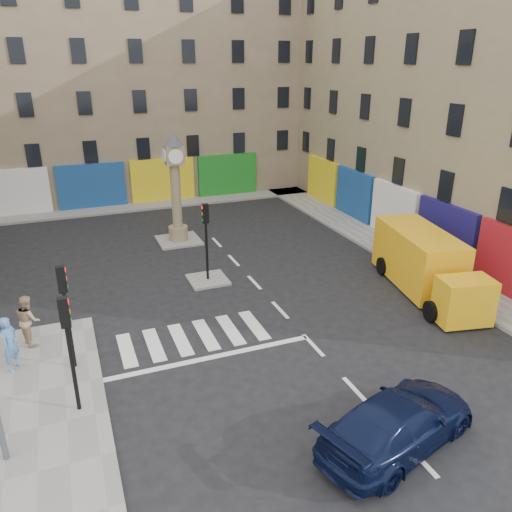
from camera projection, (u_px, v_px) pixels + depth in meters
ground at (326, 359)px, 17.67m from camera, size 120.00×120.00×0.00m
sidewalk_right at (374, 239)px, 29.26m from camera, size 2.60×30.00×0.15m
sidewalk_far at (124, 207)px, 35.47m from camera, size 32.00×2.40×0.15m
island_near at (208, 280)px, 23.88m from camera, size 1.80×1.80×0.12m
island_far at (179, 240)px, 29.07m from camera, size 2.40×2.40×0.12m
building_right at (479, 95)px, 28.49m from camera, size 10.00×30.00×16.00m
building_far at (103, 79)px, 37.39m from camera, size 32.00×10.00×17.00m
traffic_light_left_near at (68, 337)px, 14.04m from camera, size 0.28×0.22×3.70m
traffic_light_left_far at (65, 301)px, 16.12m from camera, size 0.28×0.22×3.70m
traffic_light_island at (206, 230)px, 22.95m from camera, size 0.28×0.22×3.70m
clock_pillar at (175, 182)px, 27.78m from camera, size 1.20×1.20×6.10m
navy_sedan at (399, 422)px, 13.51m from camera, size 5.58×3.56×1.50m
yellow_van at (425, 264)px, 22.49m from camera, size 3.57×7.48×2.62m
pedestrian_blue at (10, 344)px, 16.54m from camera, size 0.77×0.84×1.94m
pedestrian_tan at (29, 320)px, 18.09m from camera, size 0.98×1.10×1.90m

